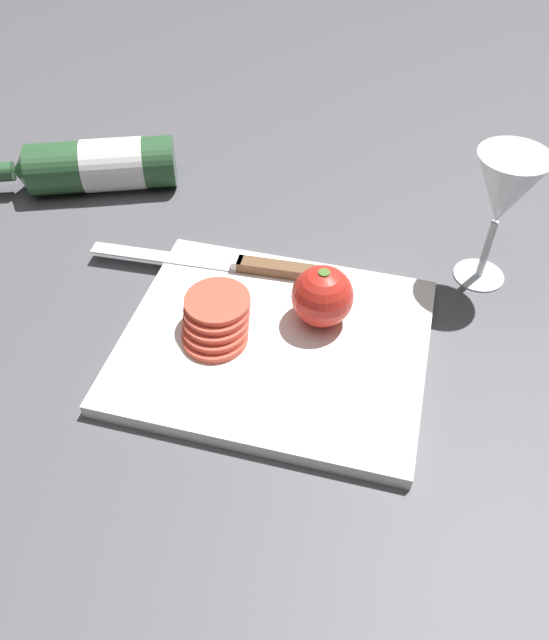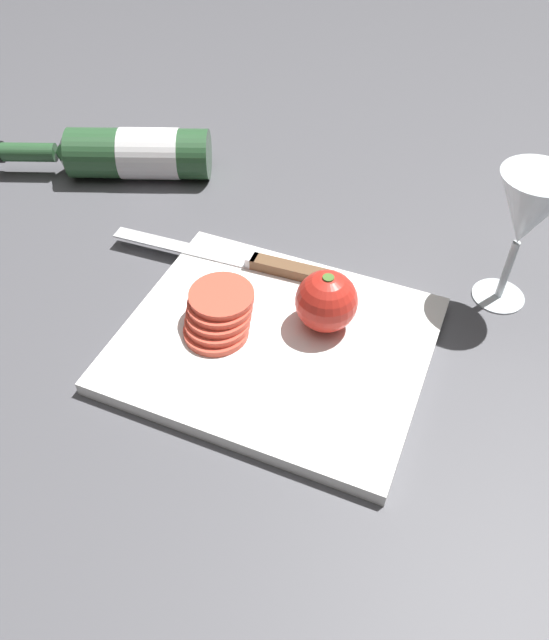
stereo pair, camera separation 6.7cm
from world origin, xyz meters
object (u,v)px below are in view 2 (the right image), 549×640
tomato_slice_stack_near (219,313)px  wine_glass (527,214)px  wine_bottle (133,153)px  whole_tomato (326,301)px  knife (265,265)px

tomato_slice_stack_near → wine_glass: bearing=33.8°
wine_bottle → whole_tomato: bearing=-28.3°
knife → tomato_slice_stack_near: bearing=82.9°
tomato_slice_stack_near → knife: bearing=85.7°
wine_bottle → whole_tomato: (0.38, -0.20, 0.02)m
wine_glass → whole_tomato: wine_glass is taller
whole_tomato → tomato_slice_stack_near: whole_tomato is taller
wine_glass → tomato_slice_stack_near: 0.36m
knife → tomato_slice_stack_near: 0.11m
wine_bottle → whole_tomato: whole_tomato is taller
wine_bottle → knife: size_ratio=1.07×
whole_tomato → knife: size_ratio=0.24×
wine_glass → tomato_slice_stack_near: size_ratio=1.78×
tomato_slice_stack_near → whole_tomato: bearing=24.5°
wine_bottle → wine_glass: wine_glass is taller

